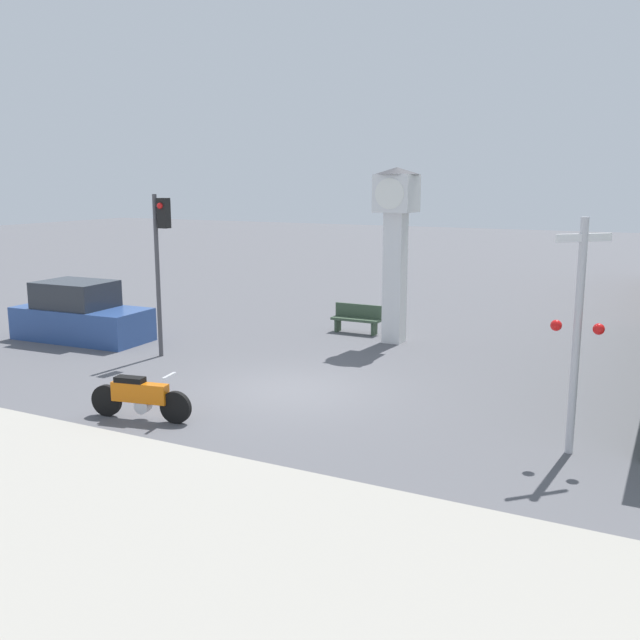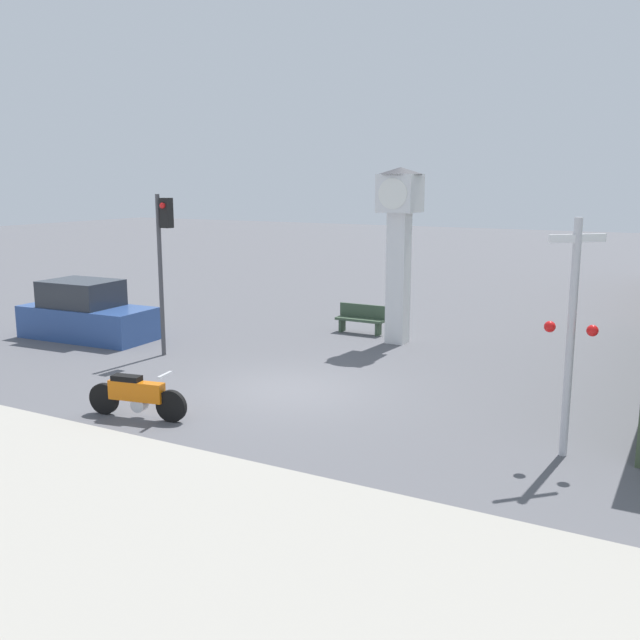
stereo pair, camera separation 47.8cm
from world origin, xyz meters
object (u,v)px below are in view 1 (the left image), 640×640
object	(u,v)px
traffic_light	(161,247)
railroad_crossing_signal	(577,328)
motorcycle	(140,397)
bench	(357,318)
clock_tower	(396,228)
parked_car	(81,315)

from	to	relation	value
traffic_light	railroad_crossing_signal	xyz separation A→B (m)	(11.08, -2.35, -0.77)
motorcycle	railroad_crossing_signal	bearing A→B (deg)	4.20
traffic_light	railroad_crossing_signal	world-z (taller)	traffic_light
traffic_light	bench	world-z (taller)	traffic_light
motorcycle	traffic_light	xyz separation A→B (m)	(-3.01, 4.44, 2.57)
clock_tower	parked_car	xyz separation A→B (m)	(-8.68, -4.06, -2.68)
motorcycle	bench	size ratio (longest dim) A/B	1.40
traffic_light	railroad_crossing_signal	size ratio (longest dim) A/B	1.06
traffic_light	bench	size ratio (longest dim) A/B	2.78
railroad_crossing_signal	clock_tower	bearing A→B (deg)	131.23
motorcycle	parked_car	size ratio (longest dim) A/B	0.52
railroad_crossing_signal	parked_car	xyz separation A→B (m)	(-14.77, 2.90, -1.53)
traffic_light	parked_car	size ratio (longest dim) A/B	1.04
motorcycle	traffic_light	bearing A→B (deg)	113.78
railroad_crossing_signal	parked_car	size ratio (longest dim) A/B	0.98
parked_car	traffic_light	bearing A→B (deg)	-11.43
bench	traffic_light	bearing A→B (deg)	-122.87
railroad_crossing_signal	parked_car	bearing A→B (deg)	168.90
motorcycle	parked_car	world-z (taller)	parked_car
motorcycle	parked_car	xyz separation A→B (m)	(-6.71, 4.99, 0.27)
clock_tower	railroad_crossing_signal	xyz separation A→B (m)	(6.10, -6.96, -1.15)
traffic_light	railroad_crossing_signal	bearing A→B (deg)	-11.96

